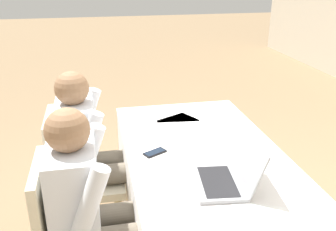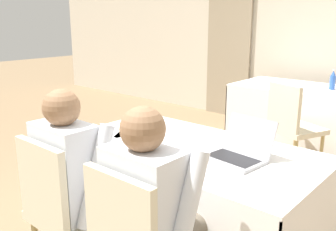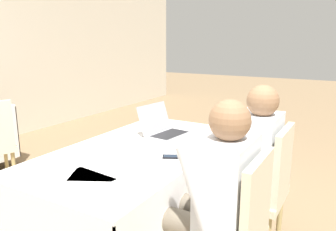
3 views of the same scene
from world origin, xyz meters
name	(u,v)px [view 1 (image 1 of 3)]	position (x,y,z in m)	size (l,w,h in m)	color
conference_table_near	(204,178)	(0.00, 0.00, 0.56)	(1.65, 0.89, 0.73)	white
laptop	(227,177)	(0.34, 0.01, 0.78)	(0.36, 0.34, 0.23)	#99999E
cell_phone	(155,152)	(-0.05, -0.29, 0.74)	(0.12, 0.15, 0.01)	black
paper_beside_laptop	(264,219)	(0.63, 0.07, 0.73)	(0.32, 0.36, 0.00)	white
paper_centre_table	(176,122)	(-0.48, -0.06, 0.73)	(0.32, 0.36, 0.00)	white
paper_left_edge	(177,116)	(-0.57, -0.04, 0.73)	(0.24, 0.32, 0.00)	white
chair_near_left	(76,173)	(-0.30, -0.75, 0.51)	(0.44, 0.44, 0.92)	tan
person_checkered_shirt	(91,150)	(-0.30, -0.65, 0.67)	(0.50, 0.52, 1.18)	#665B4C
person_white_shirt	(92,206)	(0.30, -0.65, 0.67)	(0.50, 0.52, 1.18)	#665B4C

